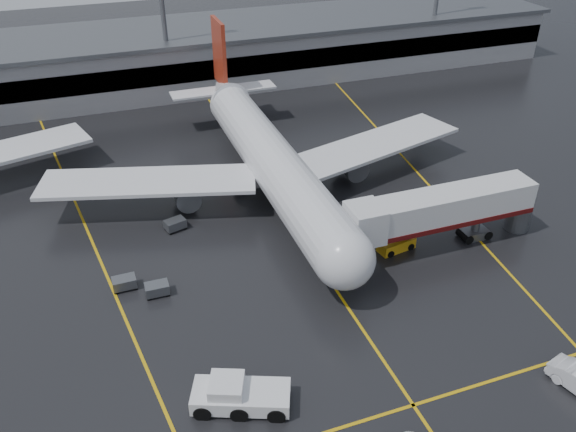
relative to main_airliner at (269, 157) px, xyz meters
name	(u,v)px	position (x,y,z in m)	size (l,w,h in m)	color
ground	(300,236)	(0.00, -9.70, -4.21)	(220.00, 220.00, 0.00)	black
apron_line_centre	(300,236)	(0.00, -9.70, -4.20)	(0.25, 90.00, 0.02)	gold
apron_line_stop	(413,405)	(0.00, -31.70, -4.20)	(60.00, 0.25, 0.02)	gold
apron_line_left	(84,222)	(-20.00, 0.30, -4.20)	(0.25, 70.00, 0.02)	gold
apron_line_right	(409,164)	(18.00, 0.30, -4.20)	(0.25, 70.00, 0.02)	gold
terminal	(194,55)	(0.00, 38.23, 0.11)	(122.00, 19.00, 8.60)	gray
main_airliner	(269,157)	(0.00, 0.00, 0.00)	(48.80, 45.60, 14.10)	silver
jet_bridge	(443,211)	(11.87, -15.70, -0.28)	(19.90, 3.40, 6.05)	silver
pushback_tractor	(238,395)	(-11.34, -27.55, -3.26)	(7.21, 5.00, 2.39)	white
belt_loader	(396,244)	(7.83, -14.86, -3.65)	(3.81, 2.19, 2.29)	gold
baggage_cart_a	(157,289)	(-14.69, -13.82, -3.58)	(2.01, 1.32, 1.12)	#595B60
baggage_cart_b	(124,283)	(-17.23, -12.02, -3.58)	(2.03, 1.34, 1.12)	#595B60
baggage_cart_c	(175,224)	(-11.35, -4.29, -3.58)	(2.29, 1.82, 1.12)	#595B60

